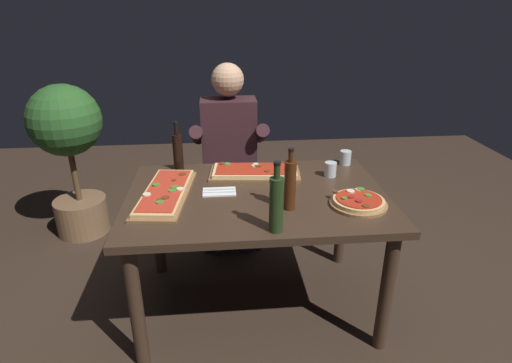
{
  "coord_description": "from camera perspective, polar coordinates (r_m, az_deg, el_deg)",
  "views": [
    {
      "loc": [
        -0.19,
        -2.03,
        1.7
      ],
      "look_at": [
        0.0,
        0.05,
        0.79
      ],
      "focal_mm": 29.16,
      "sensor_mm": 36.0,
      "label": 1
    }
  ],
  "objects": [
    {
      "name": "diner_chair",
      "position": [
        3.13,
        -3.6,
        0.66
      ],
      "size": [
        0.44,
        0.44,
        0.87
      ],
      "color": "#3D2B1E",
      "rests_on": "ground_plane"
    },
    {
      "name": "pizza_rectangular_front",
      "position": [
        2.49,
        -0.17,
        1.35
      ],
      "size": [
        0.56,
        0.29,
        0.05
      ],
      "color": "brown",
      "rests_on": "dining_table"
    },
    {
      "name": "pizza_rectangular_left",
      "position": [
        2.27,
        -12.3,
        -1.5
      ],
      "size": [
        0.31,
        0.64,
        0.05
      ],
      "color": "brown",
      "rests_on": "dining_table"
    },
    {
      "name": "ground_plane",
      "position": [
        2.65,
        0.1,
        -16.3
      ],
      "size": [
        6.4,
        6.4,
        0.0
      ],
      "primitive_type": "plane",
      "color": "#38281E"
    },
    {
      "name": "pizza_round_far",
      "position": [
        2.18,
        13.88,
        -2.74
      ],
      "size": [
        0.29,
        0.29,
        0.05
      ],
      "color": "olive",
      "rests_on": "dining_table"
    },
    {
      "name": "potted_plant_corner",
      "position": [
        3.37,
        -24.27,
        4.62
      ],
      "size": [
        0.52,
        0.52,
        1.17
      ],
      "color": "#846042",
      "rests_on": "ground_plane"
    },
    {
      "name": "napkin_cutlery_set",
      "position": [
        2.27,
        -5.06,
        -1.41
      ],
      "size": [
        0.18,
        0.11,
        0.01
      ],
      "color": "white",
      "rests_on": "dining_table"
    },
    {
      "name": "tumbler_far_side",
      "position": [
        2.5,
        10.17,
        1.53
      ],
      "size": [
        0.07,
        0.07,
        0.09
      ],
      "color": "silver",
      "rests_on": "dining_table"
    },
    {
      "name": "vinegar_bottle_green",
      "position": [
        1.84,
        2.8,
        -2.99
      ],
      "size": [
        0.06,
        0.06,
        0.33
      ],
      "color": "#233819",
      "rests_on": "dining_table"
    },
    {
      "name": "dining_table",
      "position": [
        2.3,
        0.12,
        -3.82
      ],
      "size": [
        1.4,
        0.96,
        0.74
      ],
      "color": "#3D2B1E",
      "rests_on": "ground_plane"
    },
    {
      "name": "oil_bottle_amber",
      "position": [
        2.04,
        4.68,
        -0.37
      ],
      "size": [
        0.06,
        0.06,
        0.32
      ],
      "color": "#47230F",
      "rests_on": "dining_table"
    },
    {
      "name": "wine_bottle_dark",
      "position": [
        2.59,
        -10.68,
        4.13
      ],
      "size": [
        0.06,
        0.06,
        0.31
      ],
      "color": "black",
      "rests_on": "dining_table"
    },
    {
      "name": "tumbler_near_camera",
      "position": [
        2.71,
        12.17,
        3.21
      ],
      "size": [
        0.07,
        0.07,
        0.09
      ],
      "color": "silver",
      "rests_on": "dining_table"
    },
    {
      "name": "seated_diner",
      "position": [
        2.93,
        -3.65,
        4.38
      ],
      "size": [
        0.53,
        0.41,
        1.33
      ],
      "color": "#23232D",
      "rests_on": "ground_plane"
    }
  ]
}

